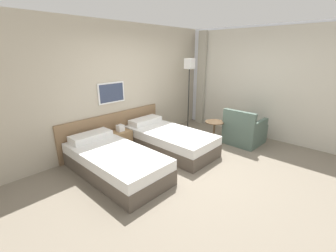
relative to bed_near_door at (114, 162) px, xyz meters
The scene contains 9 objects.
ground_plane 1.53m from the bed_near_door, 36.68° to the right, with size 16.00×16.00×0.00m, color slate.
wall_headboard 1.92m from the bed_near_door, 41.90° to the left, with size 10.00×0.10×2.70m.
wall_window 3.99m from the bed_near_door, 16.29° to the right, with size 0.21×4.44×2.70m.
bed_near_door is the anchor object (origin of this frame).
bed_near_window 1.42m from the bed_near_door, ahead, with size 0.98×2.04×0.58m.
nightstand 1.06m from the bed_near_door, 47.77° to the left, with size 0.40×0.35×0.58m.
floor_lamp 3.19m from the bed_near_door, 11.31° to the left, with size 0.24×0.24×1.93m.
side_table 2.54m from the bed_near_door, 11.16° to the right, with size 0.45×0.45×0.52m.
armchair 3.11m from the bed_near_door, 19.61° to the right, with size 0.83×0.79×0.85m.
Camera 1 is at (-3.19, -2.22, 2.09)m, focal length 24.00 mm.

